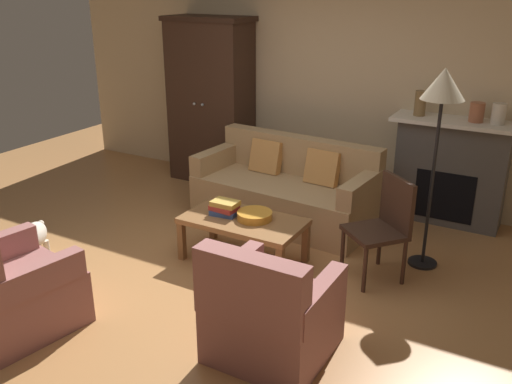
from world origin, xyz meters
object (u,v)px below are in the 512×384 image
(coffee_table, at_px, (243,224))
(mantel_vase_cream, at_px, (499,114))
(fruit_bowl, at_px, (255,215))
(fireplace, at_px, (450,171))
(mantel_vase_terracotta, at_px, (477,112))
(armoire, at_px, (211,101))
(book_stack, at_px, (225,208))
(floor_lamp, at_px, (442,97))
(armchair_near_left, at_px, (11,291))
(dog, at_px, (33,238))
(side_chair_wooden, at_px, (384,222))
(armchair_near_right, at_px, (270,315))
(couch, at_px, (286,191))
(mantel_vase_bronze, at_px, (420,103))

(coffee_table, height_order, mantel_vase_cream, mantel_vase_cream)
(fruit_bowl, relative_size, mantel_vase_cream, 1.54)
(fireplace, xyz_separation_m, fruit_bowl, (-1.34, -1.81, -0.11))
(fruit_bowl, height_order, mantel_vase_terracotta, mantel_vase_terracotta)
(armoire, xyz_separation_m, book_stack, (1.32, -1.77, -0.54))
(fruit_bowl, relative_size, floor_lamp, 0.18)
(coffee_table, relative_size, armchair_near_left, 1.23)
(armchair_near_left, relative_size, dog, 1.81)
(book_stack, height_order, armchair_near_left, armchair_near_left)
(floor_lamp, xyz_separation_m, dog, (-3.12, -1.72, -1.30))
(armchair_near_left, bearing_deg, fruit_bowl, 60.31)
(fireplace, relative_size, armchair_near_left, 1.41)
(fruit_bowl, height_order, dog, fruit_bowl)
(armoire, xyz_separation_m, dog, (-0.13, -2.74, -0.78))
(armoire, height_order, side_chair_wooden, armoire)
(mantel_vase_terracotta, height_order, mantel_vase_cream, mantel_vase_cream)
(armchair_near_left, relative_size, armchair_near_right, 1.02)
(coffee_table, distance_m, fruit_bowl, 0.14)
(coffee_table, distance_m, book_stack, 0.23)
(couch, distance_m, armchair_near_right, 2.37)
(armoire, distance_m, mantel_vase_terracotta, 3.14)
(armoire, relative_size, mantel_vase_terracotta, 10.55)
(armchair_near_left, bearing_deg, armoire, 99.37)
(fireplace, xyz_separation_m, side_chair_wooden, (-0.24, -1.51, -0.06))
(mantel_vase_cream, bearing_deg, armoire, -178.97)
(fireplace, relative_size, armoire, 0.62)
(side_chair_wooden, height_order, dog, side_chair_wooden)
(coffee_table, xyz_separation_m, side_chair_wooden, (1.19, 0.34, 0.15))
(couch, xyz_separation_m, armchair_near_right, (0.96, -2.17, -0.00))
(fireplace, xyz_separation_m, mantel_vase_terracotta, (0.18, -0.02, 0.65))
(fruit_bowl, bearing_deg, book_stack, -170.85)
(mantel_vase_cream, bearing_deg, armchair_near_left, -127.40)
(mantel_vase_cream, height_order, dog, mantel_vase_cream)
(fireplace, height_order, mantel_vase_terracotta, mantel_vase_terracotta)
(book_stack, relative_size, dog, 0.52)
(couch, xyz_separation_m, coffee_table, (0.09, -1.06, 0.05))
(side_chair_wooden, height_order, floor_lamp, floor_lamp)
(armoire, distance_m, book_stack, 2.28)
(couch, relative_size, fruit_bowl, 6.17)
(armchair_near_right, height_order, floor_lamp, floor_lamp)
(couch, distance_m, floor_lamp, 2.01)
(coffee_table, height_order, mantel_vase_bronze, mantel_vase_bronze)
(fireplace, distance_m, armoire, 2.99)
(fruit_bowl, relative_size, book_stack, 1.24)
(fruit_bowl, distance_m, dog, 2.03)
(armoire, distance_m, armchair_near_right, 3.81)
(armoire, xyz_separation_m, armchair_near_right, (2.39, -2.88, -0.71))
(book_stack, bearing_deg, dog, -146.34)
(mantel_vase_cream, bearing_deg, fireplace, 177.30)
(fruit_bowl, xyz_separation_m, mantel_vase_bronze, (0.96, 1.79, 0.79))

